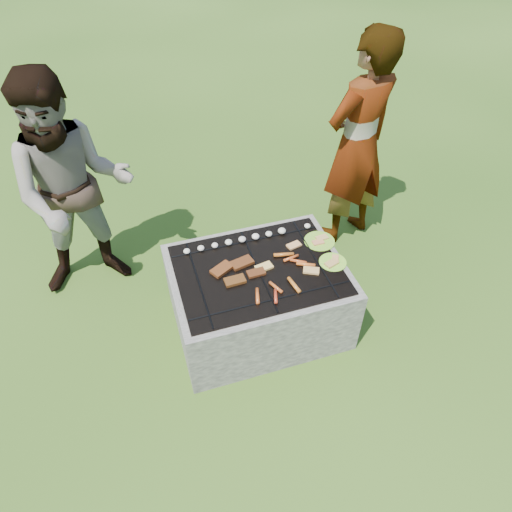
{
  "coord_description": "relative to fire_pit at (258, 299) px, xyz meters",
  "views": [
    {
      "loc": [
        -0.75,
        -2.28,
        3.0
      ],
      "look_at": [
        0.0,
        0.05,
        0.7
      ],
      "focal_mm": 32.0,
      "sensor_mm": 36.0,
      "label": 1
    }
  ],
  "objects": [
    {
      "name": "fire_pit",
      "position": [
        0.0,
        0.0,
        0.0
      ],
      "size": [
        1.3,
        1.0,
        0.62
      ],
      "color": "#AAA197",
      "rests_on": "ground"
    },
    {
      "name": "bystander",
      "position": [
        -1.19,
        0.91,
        0.67
      ],
      "size": [
        0.93,
        0.72,
        1.9
      ],
      "primitive_type": "imported",
      "rotation": [
        0.0,
        0.0,
        -0.0
      ],
      "color": "gray",
      "rests_on": "ground"
    },
    {
      "name": "cook",
      "position": [
        1.18,
        0.84,
        0.71
      ],
      "size": [
        0.83,
        0.66,
        1.98
      ],
      "primitive_type": "imported",
      "rotation": [
        0.0,
        0.0,
        3.44
      ],
      "color": "gray",
      "rests_on": "ground"
    },
    {
      "name": "mushrooms",
      "position": [
        0.01,
        0.34,
        0.35
      ],
      "size": [
        1.05,
        0.06,
        0.04
      ],
      "color": "#F0EBCB",
      "rests_on": "fire_pit"
    },
    {
      "name": "lawn",
      "position": [
        0.0,
        0.0,
        -0.28
      ],
      "size": [
        60.0,
        60.0,
        0.0
      ],
      "primitive_type": "plane",
      "color": "#254711",
      "rests_on": "ground"
    },
    {
      "name": "plate_far",
      "position": [
        0.56,
        0.15,
        0.33
      ],
      "size": [
        0.26,
        0.26,
        0.03
      ],
      "color": "#A7D232",
      "rests_on": "fire_pit"
    },
    {
      "name": "sausages",
      "position": [
        0.17,
        -0.13,
        0.34
      ],
      "size": [
        0.54,
        0.48,
        0.03
      ],
      "color": "#C57420",
      "rests_on": "fire_pit"
    },
    {
      "name": "bread_on_grate",
      "position": [
        0.23,
        -0.0,
        0.34
      ],
      "size": [
        0.46,
        0.4,
        0.02
      ],
      "color": "#F1CC7B",
      "rests_on": "fire_pit"
    },
    {
      "name": "pork_slabs",
      "position": [
        -0.16,
        0.03,
        0.34
      ],
      "size": [
        0.39,
        0.27,
        0.02
      ],
      "color": "#9F4F1D",
      "rests_on": "fire_pit"
    },
    {
      "name": "plate_near",
      "position": [
        0.56,
        -0.1,
        0.33
      ],
      "size": [
        0.23,
        0.23,
        0.03
      ],
      "color": "#D0EC38",
      "rests_on": "fire_pit"
    }
  ]
}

